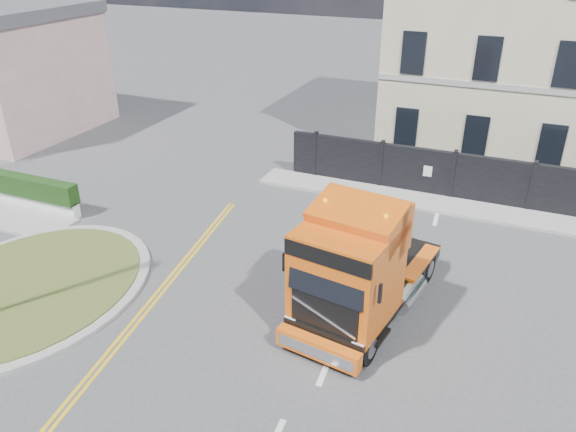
% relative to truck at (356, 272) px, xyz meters
% --- Properties ---
extents(ground, '(120.00, 120.00, 0.00)m').
position_rel_truck_xyz_m(ground, '(-2.74, 0.57, -1.67)').
color(ground, '#424244').
rests_on(ground, ground).
extents(traffic_island, '(6.80, 6.80, 0.17)m').
position_rel_truck_xyz_m(traffic_island, '(-9.74, -2.43, -1.59)').
color(traffic_island, gray).
rests_on(traffic_island, ground).
extents(seaside_bldg_pink, '(8.00, 8.00, 6.00)m').
position_rel_truck_xyz_m(seaside_bldg_pink, '(-22.74, 9.57, 1.33)').
color(seaside_bldg_pink, beige).
rests_on(seaside_bldg_pink, ground).
extents(hoarding_fence, '(18.80, 0.25, 2.00)m').
position_rel_truck_xyz_m(hoarding_fence, '(3.81, 9.57, -0.67)').
color(hoarding_fence, black).
rests_on(hoarding_fence, ground).
extents(georgian_building, '(12.30, 10.30, 12.80)m').
position_rel_truck_xyz_m(georgian_building, '(3.26, 17.07, 4.10)').
color(georgian_building, beige).
rests_on(georgian_building, ground).
extents(pavement_far, '(20.00, 1.60, 0.12)m').
position_rel_truck_xyz_m(pavement_far, '(3.26, 8.67, -1.61)').
color(pavement_far, gray).
rests_on(pavement_far, ground).
extents(truck, '(3.24, 6.51, 3.73)m').
position_rel_truck_xyz_m(truck, '(0.00, 0.00, 0.00)').
color(truck, black).
rests_on(truck, ground).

